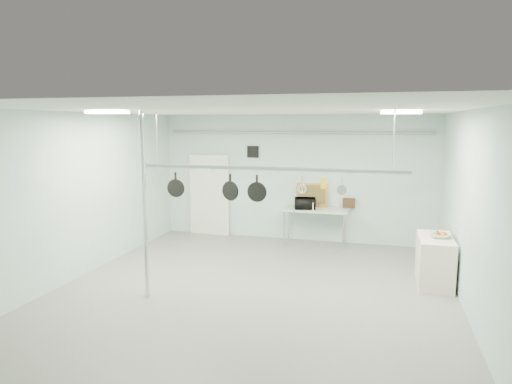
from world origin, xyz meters
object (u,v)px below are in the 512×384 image
(skillet_left, at_px, (176,184))
(skillet_mid, at_px, (230,187))
(chrome_pole, at_px, (145,206))
(prep_table, at_px, (315,212))
(microwave, at_px, (305,203))
(skillet_right, at_px, (257,188))
(fruit_bowl, at_px, (440,235))
(pot_rack, at_px, (267,167))
(coffee_canister, at_px, (313,206))
(side_cabinet, at_px, (435,261))

(skillet_left, xyz_separation_m, skillet_mid, (1.07, 0.00, -0.02))
(chrome_pole, distance_m, prep_table, 4.85)
(microwave, bearing_deg, skillet_left, 46.13)
(prep_table, relative_size, skillet_right, 3.32)
(fruit_bowl, distance_m, skillet_right, 3.49)
(pot_rack, xyz_separation_m, skillet_mid, (-0.68, 0.00, -0.39))
(microwave, distance_m, coffee_canister, 0.21)
(side_cabinet, bearing_deg, skillet_right, -160.64)
(microwave, bearing_deg, chrome_pole, 50.24)
(pot_rack, height_order, skillet_mid, pot_rack)
(microwave, bearing_deg, side_cabinet, 129.98)
(prep_table, xyz_separation_m, pot_rack, (-0.40, -3.30, 1.40))
(coffee_canister, height_order, skillet_mid, skillet_mid)
(pot_rack, height_order, microwave, pot_rack)
(pot_rack, bearing_deg, fruit_bowl, 19.75)
(coffee_canister, bearing_deg, pot_rack, -96.52)
(chrome_pole, distance_m, fruit_bowl, 5.34)
(prep_table, relative_size, fruit_bowl, 4.23)
(pot_rack, distance_m, microwave, 3.42)
(pot_rack, height_order, fruit_bowl, pot_rack)
(skillet_mid, bearing_deg, chrome_pole, -126.40)
(chrome_pole, relative_size, fruit_bowl, 8.46)
(side_cabinet, distance_m, skillet_mid, 4.04)
(side_cabinet, height_order, microwave, microwave)
(skillet_left, bearing_deg, coffee_canister, 53.54)
(fruit_bowl, distance_m, skillet_mid, 3.95)
(chrome_pole, xyz_separation_m, coffee_canister, (2.26, 4.04, -0.61))
(microwave, height_order, skillet_left, skillet_left)
(skillet_mid, bearing_deg, coffee_canister, 88.96)
(microwave, bearing_deg, fruit_bowl, 130.39)
(fruit_bowl, xyz_separation_m, skillet_right, (-3.20, -1.08, 0.90))
(prep_table, distance_m, fruit_bowl, 3.43)
(microwave, bearing_deg, pot_rack, 74.07)
(pot_rack, distance_m, fruit_bowl, 3.45)
(prep_table, distance_m, skillet_left, 4.07)
(side_cabinet, height_order, fruit_bowl, fruit_bowl)
(prep_table, distance_m, skillet_mid, 3.62)
(skillet_mid, bearing_deg, prep_table, 89.14)
(microwave, bearing_deg, skillet_right, 70.85)
(coffee_canister, distance_m, fruit_bowl, 3.36)
(skillet_right, bearing_deg, skillet_mid, -178.57)
(microwave, xyz_separation_m, skillet_left, (-1.91, -3.20, 0.82))
(microwave, height_order, skillet_right, skillet_right)
(side_cabinet, relative_size, fruit_bowl, 3.17)
(prep_table, relative_size, pot_rack, 0.33)
(skillet_left, relative_size, skillet_mid, 0.93)
(side_cabinet, distance_m, coffee_canister, 3.34)
(microwave, bearing_deg, coffee_canister, 150.77)
(skillet_right, bearing_deg, pot_rack, 1.43)
(chrome_pole, relative_size, skillet_right, 6.63)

